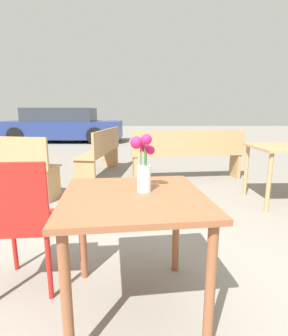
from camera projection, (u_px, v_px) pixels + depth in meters
The scene contains 8 objects.
ground_plane at pixel (135, 306), 1.59m from camera, with size 40.00×40.00×0.00m, color gray.
table_front at pixel (134, 213), 1.47m from camera, with size 0.86×0.86×0.71m.
flower_vase at pixel (144, 167), 1.47m from camera, with size 0.14×0.14×0.33m.
cafe_chair at pixel (21, 218), 1.63m from camera, with size 0.42×0.42×0.88m.
bench_middle at pixel (103, 150), 4.74m from camera, with size 0.60×1.73×0.85m.
bench_far at pixel (188, 153), 4.43m from camera, with size 1.93×0.54×0.85m.
table_back at pixel (287, 155), 3.26m from camera, with size 0.84×0.76×0.74m.
parked_car at pixel (61, 126), 10.07m from camera, with size 4.62×1.80×1.28m.
Camera 1 is at (0.02, -1.38, 1.16)m, focal length 28.00 mm.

